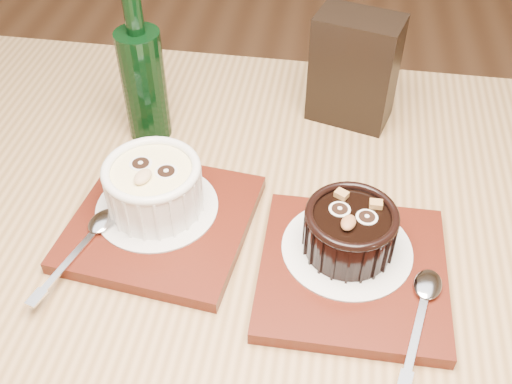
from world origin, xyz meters
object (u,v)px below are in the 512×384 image
table (237,324)px  condiment_stand (354,69)px  ramekin_white (154,185)px  ramekin_dark (350,229)px  tray_right (352,272)px  green_bottle (144,81)px  tray_left (162,222)px

table → condiment_stand: bearing=69.2°
ramekin_white → condiment_stand: bearing=63.1°
table → ramekin_dark: size_ratio=13.56×
table → tray_right: bearing=4.9°
ramekin_white → condiment_stand: (0.20, 0.21, 0.02)m
condiment_stand → green_bottle: (-0.25, -0.07, 0.01)m
tray_left → tray_right: bearing=-11.1°
tray_left → green_bottle: 0.18m
ramekin_dark → condiment_stand: 0.24m
ramekin_dark → condiment_stand: size_ratio=0.64×
tray_left → ramekin_white: size_ratio=1.78×
tray_right → green_bottle: 0.33m
ramekin_dark → ramekin_white: bearing=-173.5°
ramekin_dark → green_bottle: (-0.25, 0.18, 0.03)m
ramekin_white → table: bearing=-17.4°
ramekin_dark → condiment_stand: (-0.00, 0.24, 0.03)m
tray_left → tray_right: same height
table → tray_right: tray_right is taller
tray_right → green_bottle: bearing=142.3°
condiment_stand → green_bottle: size_ratio=0.72×
tray_left → green_bottle: (-0.05, 0.16, 0.07)m
tray_left → condiment_stand: (0.19, 0.23, 0.06)m
tray_right → condiment_stand: (-0.01, 0.27, 0.06)m
condiment_stand → green_bottle: 0.25m
tray_left → ramekin_white: 0.04m
green_bottle → table: bearing=-55.7°
table → green_bottle: (-0.14, 0.21, 0.17)m
tray_left → tray_right: (0.20, -0.04, 0.00)m
table → tray_left: size_ratio=6.76×
condiment_stand → table: bearing=-110.8°
condiment_stand → tray_left: bearing=-130.2°
table → green_bottle: size_ratio=6.23×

